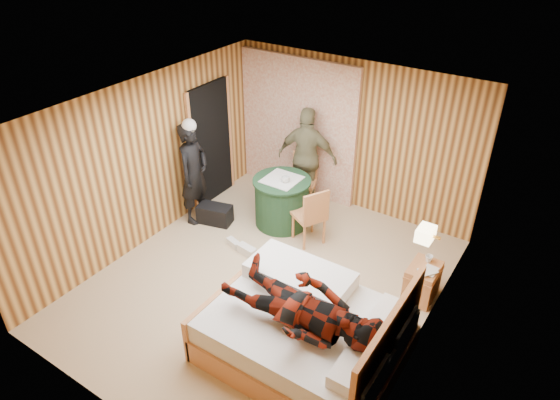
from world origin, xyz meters
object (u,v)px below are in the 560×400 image
Objects in this scene: round_table at (282,201)px; chair_far at (304,176)px; chair_near at (312,213)px; man_at_table at (307,158)px; bed at (308,332)px; nightstand at (422,281)px; man_on_bed at (301,300)px; wall_lamp at (426,234)px; woman_standing at (194,174)px; duffel_bag at (215,214)px.

chair_far is (-0.03, 0.72, 0.13)m from round_table.
man_at_table reaches higher than chair_near.
nightstand is at bearing 65.20° from bed.
chair_near is 0.55× the size of man_at_table.
wall_lamp is at bearing 61.55° from man_on_bed.
wall_lamp reaches higher than round_table.
man_at_table is (-2.49, 1.22, 0.60)m from nightstand.
nightstand is 0.56× the size of round_table.
chair_near is at bearing -85.08° from woman_standing.
bed is 1.21× the size of man_on_bed.
man_at_table is (0.03, 0.05, 0.32)m from chair_far.
duffel_bag is (-0.89, -1.30, -0.39)m from chair_far.
duffel_bag is 0.32× the size of woman_standing.
chair_near is at bearing -18.13° from round_table.
man_at_table is 3.56m from man_on_bed.
man_on_bed is (1.79, -3.04, 0.47)m from chair_far.
woman_standing is (-0.31, -0.07, 0.68)m from duffel_bag.
chair_near is (-1.81, 0.23, 0.29)m from nightstand.
bed is at bearing -77.39° from chair_far.
wall_lamp is 0.16× the size of woman_standing.
chair_far is at bearing 41.41° from duffel_bag.
bed reaches higher than nightstand.
bed is 3.33m from woman_standing.
chair_far is at bearing 92.18° from round_table.
chair_near is at bearing -1.53° from duffel_bag.
nightstand is 0.95× the size of duffel_bag.
man_on_bed is at bearing 107.01° from man_at_table.
bed is 3.95× the size of duffel_bag.
man_on_bed reaches higher than chair_near.
man_on_bed is at bearing -78.95° from chair_far.
chair_far is 0.98× the size of chair_near.
wall_lamp is 0.15× the size of man_at_table.
man_on_bed is at bearing -52.85° from round_table.
round_table is at bearing 77.34° from man_at_table.
woman_standing reaches higher than nightstand.
chair_far is 3.56m from man_on_bed.
bed reaches higher than duffel_bag.
man_at_table is at bearing 42.28° from chair_far.
wall_lamp is 2.83m from round_table.
nightstand is at bearing -10.25° from round_table.
man_at_table is at bearing -116.61° from chair_near.
chair_near reaches higher than duffel_bag.
chair_near is 1.74× the size of duffel_bag.
nightstand is at bearing -94.65° from woman_standing.
duffel_bag is 0.31× the size of man_at_table.
man_on_bed is at bearing 56.12° from chair_near.
wall_lamp is 3.65m from duffel_bag.
bed is 2.72m from round_table.
man_on_bed is (1.76, -3.09, 0.15)m from man_at_table.
nightstand is (-0.04, 0.45, -1.04)m from wall_lamp.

